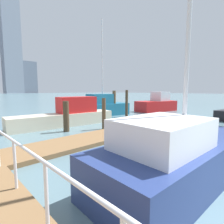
# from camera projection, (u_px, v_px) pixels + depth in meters

# --- Properties ---
(ground_plane) EXTENTS (300.00, 300.00, 0.00)m
(ground_plane) POSITION_uv_depth(u_px,v_px,m) (3.00, 117.00, 17.07)
(ground_plane) COLOR slate
(floating_dock) EXTENTS (14.11, 2.00, 0.18)m
(floating_dock) POSITION_uv_depth(u_px,v_px,m) (124.00, 131.00, 10.69)
(floating_dock) COLOR olive
(floating_dock) RESTS_ON ground_plane
(dock_piling_1) EXTENTS (0.25, 0.25, 2.01)m
(dock_piling_1) POSITION_uv_depth(u_px,v_px,m) (104.00, 114.00, 11.64)
(dock_piling_1) COLOR brown
(dock_piling_1) RESTS_ON ground_plane
(dock_piling_2) EXTENTS (0.26, 0.26, 2.54)m
(dock_piling_2) POSITION_uv_depth(u_px,v_px,m) (127.00, 103.00, 17.08)
(dock_piling_2) COLOR #473826
(dock_piling_2) RESTS_ON ground_plane
(dock_piling_3) EXTENTS (0.35, 0.35, 1.87)m
(dock_piling_3) POSITION_uv_depth(u_px,v_px,m) (66.00, 116.00, 10.90)
(dock_piling_3) COLOR #473826
(dock_piling_3) RESTS_ON ground_plane
(dock_piling_4) EXTENTS (0.34, 0.34, 2.47)m
(dock_piling_4) POSITION_uv_depth(u_px,v_px,m) (114.00, 103.00, 18.18)
(dock_piling_4) COLOR brown
(dock_piling_4) RESTS_ON ground_plane
(moored_boat_1) EXTENTS (7.51, 2.22, 2.03)m
(moored_boat_1) POSITION_uv_depth(u_px,v_px,m) (68.00, 115.00, 12.93)
(moored_boat_1) COLOR beige
(moored_boat_1) RESTS_ON ground_plane
(moored_boat_3) EXTENTS (5.45, 3.09, 2.33)m
(moored_boat_3) POSITION_uv_depth(u_px,v_px,m) (157.00, 104.00, 21.90)
(moored_boat_3) COLOR red
(moored_boat_3) RESTS_ON ground_plane
(moored_boat_4) EXTENTS (5.68, 2.65, 9.29)m
(moored_boat_4) POSITION_uv_depth(u_px,v_px,m) (102.00, 107.00, 18.05)
(moored_boat_4) COLOR #1E6B8C
(moored_boat_4) RESTS_ON ground_plane
(moored_boat_5) EXTENTS (6.06, 2.33, 9.53)m
(moored_boat_5) POSITION_uv_depth(u_px,v_px,m) (180.00, 154.00, 5.03)
(moored_boat_5) COLOR navy
(moored_boat_5) RESTS_ON ground_plane
(skyline_tower_4) EXTENTS (13.98, 11.37, 83.18)m
(skyline_tower_4) POSITION_uv_depth(u_px,v_px,m) (11.00, 43.00, 150.43)
(skyline_tower_4) COLOR gray
(skyline_tower_4) RESTS_ON ground_plane
(skyline_tower_5) EXTENTS (13.82, 12.18, 28.69)m
(skyline_tower_5) POSITION_uv_depth(u_px,v_px,m) (28.00, 78.00, 167.52)
(skyline_tower_5) COLOR slate
(skyline_tower_5) RESTS_ON ground_plane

